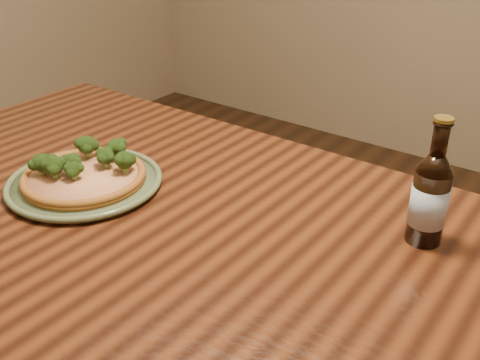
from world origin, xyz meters
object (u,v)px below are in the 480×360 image
Objects in this scene: table at (173,254)px; pizza at (84,173)px; plate at (85,182)px; beer_bottle at (430,198)px.

pizza is at bearing -175.65° from table.
plate is 1.26× the size of pizza.
beer_bottle reaches higher than pizza.
pizza is at bearing 124.17° from plate.
beer_bottle is at bearing 19.29° from plate.
table is 6.64× the size of beer_bottle.
beer_bottle reaches higher than table.
beer_bottle is (0.43, 0.21, 0.18)m from table.
table is at bearing -139.38° from beer_bottle.
table is 6.05× the size of pizza.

